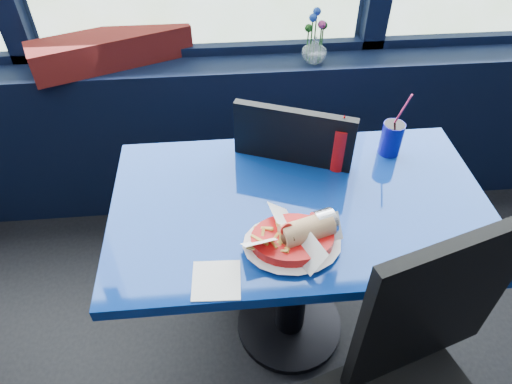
{
  "coord_description": "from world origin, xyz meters",
  "views": [
    {
      "loc": [
        0.07,
        0.99,
        1.77
      ],
      "look_at": [
        0.16,
        1.98,
        0.82
      ],
      "focal_mm": 32.0,
      "sensor_mm": 36.0,
      "label": 1
    }
  ],
  "objects_px": {
    "near_table": "(297,239)",
    "ketchup_bottle": "(340,145)",
    "chair_near_back": "(274,182)",
    "planter_box": "(112,49)",
    "flower_vase": "(315,47)",
    "food_basket": "(294,238)",
    "soda_cup": "(392,138)"
  },
  "relations": [
    {
      "from": "planter_box",
      "to": "near_table",
      "type": "bearing_deg",
      "value": -73.9
    },
    {
      "from": "flower_vase",
      "to": "ketchup_bottle",
      "type": "xyz_separation_m",
      "value": [
        -0.04,
        -0.66,
        -0.03
      ]
    },
    {
      "from": "near_table",
      "to": "ketchup_bottle",
      "type": "height_order",
      "value": "ketchup_bottle"
    },
    {
      "from": "near_table",
      "to": "flower_vase",
      "type": "distance_m",
      "value": 0.89
    },
    {
      "from": "near_table",
      "to": "chair_near_back",
      "type": "height_order",
      "value": "chair_near_back"
    },
    {
      "from": "chair_near_back",
      "to": "food_basket",
      "type": "xyz_separation_m",
      "value": [
        -0.01,
        -0.5,
        0.23
      ]
    },
    {
      "from": "ketchup_bottle",
      "to": "soda_cup",
      "type": "relative_size",
      "value": 0.85
    },
    {
      "from": "flower_vase",
      "to": "food_basket",
      "type": "distance_m",
      "value": 1.03
    },
    {
      "from": "near_table",
      "to": "planter_box",
      "type": "bearing_deg",
      "value": 127.74
    },
    {
      "from": "ketchup_bottle",
      "to": "food_basket",
      "type": "bearing_deg",
      "value": -120.84
    },
    {
      "from": "planter_box",
      "to": "flower_vase",
      "type": "relative_size",
      "value": 2.89
    },
    {
      "from": "chair_near_back",
      "to": "planter_box",
      "type": "bearing_deg",
      "value": -19.62
    },
    {
      "from": "planter_box",
      "to": "soda_cup",
      "type": "bearing_deg",
      "value": -54.25
    },
    {
      "from": "planter_box",
      "to": "food_basket",
      "type": "relative_size",
      "value": 2.51
    },
    {
      "from": "near_table",
      "to": "flower_vase",
      "type": "height_order",
      "value": "flower_vase"
    },
    {
      "from": "flower_vase",
      "to": "soda_cup",
      "type": "distance_m",
      "value": 0.62
    },
    {
      "from": "soda_cup",
      "to": "near_table",
      "type": "bearing_deg",
      "value": -147.81
    },
    {
      "from": "chair_near_back",
      "to": "food_basket",
      "type": "relative_size",
      "value": 3.56
    },
    {
      "from": "near_table",
      "to": "planter_box",
      "type": "xyz_separation_m",
      "value": [
        -0.69,
        0.89,
        0.3
      ]
    },
    {
      "from": "flower_vase",
      "to": "ketchup_bottle",
      "type": "relative_size",
      "value": 1.08
    },
    {
      "from": "soda_cup",
      "to": "planter_box",
      "type": "bearing_deg",
      "value": 147.39
    },
    {
      "from": "chair_near_back",
      "to": "ketchup_bottle",
      "type": "height_order",
      "value": "ketchup_bottle"
    },
    {
      "from": "near_table",
      "to": "chair_near_back",
      "type": "bearing_deg",
      "value": 97.56
    },
    {
      "from": "chair_near_back",
      "to": "flower_vase",
      "type": "height_order",
      "value": "flower_vase"
    },
    {
      "from": "near_table",
      "to": "soda_cup",
      "type": "bearing_deg",
      "value": 32.19
    },
    {
      "from": "ketchup_bottle",
      "to": "chair_near_back",
      "type": "bearing_deg",
      "value": 139.31
    },
    {
      "from": "planter_box",
      "to": "food_basket",
      "type": "height_order",
      "value": "planter_box"
    },
    {
      "from": "planter_box",
      "to": "ketchup_bottle",
      "type": "xyz_separation_m",
      "value": [
        0.84,
        -0.73,
        -0.02
      ]
    },
    {
      "from": "chair_near_back",
      "to": "planter_box",
      "type": "height_order",
      "value": "chair_near_back"
    },
    {
      "from": "chair_near_back",
      "to": "flower_vase",
      "type": "distance_m",
      "value": 0.63
    },
    {
      "from": "food_basket",
      "to": "planter_box",
      "type": "bearing_deg",
      "value": 128.95
    },
    {
      "from": "flower_vase",
      "to": "planter_box",
      "type": "bearing_deg",
      "value": 175.61
    }
  ]
}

